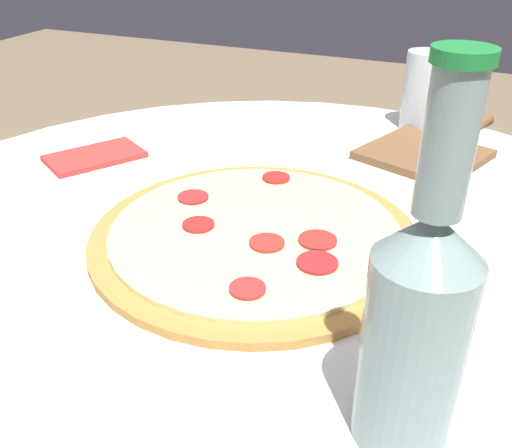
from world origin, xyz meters
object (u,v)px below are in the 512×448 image
(pizza, at_px, (256,234))
(beer_bottle, at_px, (417,320))
(pizza_paddle, at_px, (433,149))
(drinking_glass, at_px, (423,91))

(pizza, distance_m, beer_bottle, 0.30)
(pizza, bearing_deg, pizza_paddle, -22.89)
(pizza, relative_size, drinking_glass, 2.91)
(drinking_glass, bearing_deg, pizza, 166.79)
(pizza_paddle, bearing_deg, pizza, 177.53)
(pizza, relative_size, pizza_paddle, 1.19)
(beer_bottle, bearing_deg, pizza, 44.38)
(pizza_paddle, bearing_deg, beer_bottle, -153.73)
(pizza, distance_m, drinking_glass, 0.47)
(beer_bottle, xyz_separation_m, pizza_paddle, (0.55, 0.06, -0.10))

